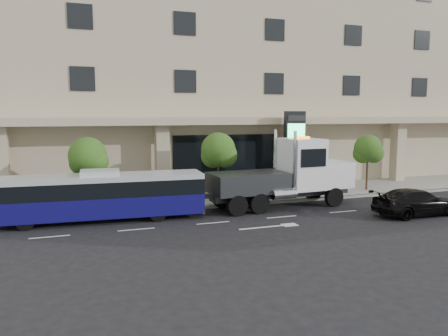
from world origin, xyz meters
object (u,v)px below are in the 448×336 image
at_px(black_sedan, 416,202).
at_px(signage_pylon, 294,152).
at_px(city_bus, 101,195).
at_px(tow_truck, 288,175).

bearing_deg(black_sedan, signage_pylon, 23.39).
bearing_deg(signage_pylon, city_bus, -158.70).
height_order(black_sedan, signage_pylon, signage_pylon).
distance_m(city_bus, black_sedan, 17.47).
distance_m(tow_truck, black_sedan, 7.40).
relative_size(tow_truck, black_sedan, 2.00).
xyz_separation_m(city_bus, signage_pylon, (13.38, 3.43, 1.66)).
height_order(tow_truck, signage_pylon, signage_pylon).
distance_m(black_sedan, signage_pylon, 8.96).
height_order(city_bus, tow_truck, tow_truck).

